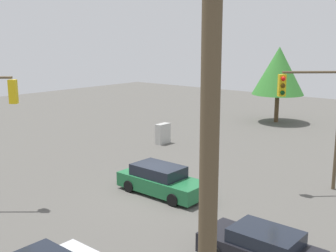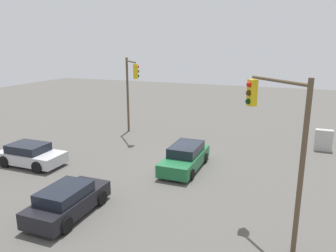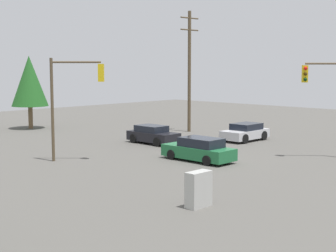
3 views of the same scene
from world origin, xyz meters
name	(u,v)px [view 2 (image 2 of 3)]	position (x,y,z in m)	size (l,w,h in m)	color
ground_plane	(179,166)	(0.00, 0.00, 0.00)	(80.00, 80.00, 0.00)	#54514C
sedan_silver	(31,155)	(8.42, 3.11, 0.65)	(4.02, 2.00, 1.33)	silver
sedan_dark	(68,201)	(2.49, 7.19, 0.65)	(1.87, 4.04, 1.33)	black
sedan_green	(185,157)	(-0.47, 0.17, 0.68)	(1.92, 4.57, 1.42)	#1E6638
traffic_signal_main	(279,130)	(-5.78, 5.57, 4.19)	(2.35, 2.45, 6.18)	brown
traffic_signal_cross	(131,84)	(5.86, -5.19, 4.14)	(2.25, 2.56, 6.10)	brown
electrical_cabinet	(323,140)	(-8.27, -6.48, 0.74)	(1.14, 0.53, 1.47)	#B2B2AD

